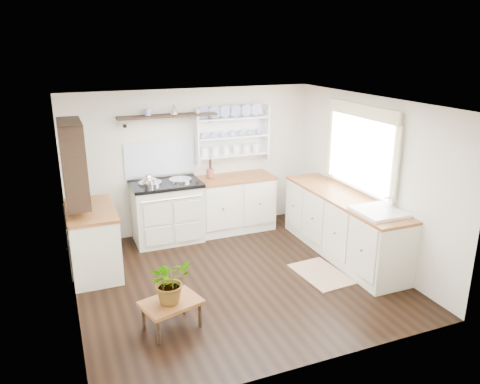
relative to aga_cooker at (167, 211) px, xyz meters
name	(u,v)px	position (x,y,z in m)	size (l,w,h in m)	color
floor	(236,278)	(0.53, -1.57, -0.48)	(4.00, 3.80, 0.01)	black
wall_back	(193,161)	(0.53, 0.33, 0.67)	(4.00, 0.02, 2.30)	beige
wall_right	(368,179)	(2.53, -1.57, 0.67)	(0.02, 3.80, 2.30)	beige
wall_left	(67,217)	(-1.47, -1.57, 0.67)	(0.02, 3.80, 2.30)	beige
ceiling	(236,103)	(0.53, -1.57, 1.82)	(4.00, 3.80, 0.01)	white
window	(361,148)	(2.48, -1.42, 1.08)	(0.08, 1.55, 1.22)	white
aga_cooker	(167,211)	(0.00, 0.00, 0.00)	(1.06, 0.73, 0.97)	beige
back_cabinets	(234,203)	(1.13, 0.03, -0.02)	(1.27, 0.63, 0.90)	white
right_cabinets	(343,225)	(2.23, -1.47, -0.02)	(0.62, 2.43, 0.90)	white
belfast_sink	(378,220)	(2.23, -2.22, 0.32)	(0.55, 0.60, 0.45)	white
left_cabinets	(93,240)	(-1.17, -0.67, -0.02)	(0.62, 1.13, 0.90)	white
plate_rack	(231,134)	(1.18, 0.29, 1.07)	(1.20, 0.22, 0.90)	white
high_shelf	(168,116)	(0.13, 0.21, 1.43)	(1.50, 0.29, 0.16)	black
left_shelving	(73,161)	(-1.31, -0.67, 1.07)	(0.28, 0.80, 1.05)	black
kettle	(148,181)	(-0.28, -0.12, 0.55)	(0.16, 0.16, 0.20)	silver
utensil_crock	(210,173)	(0.75, 0.11, 0.50)	(0.12, 0.12, 0.14)	brown
center_table	(171,305)	(-0.53, -2.37, -0.19)	(0.70, 0.59, 0.33)	brown
potted_plant	(170,281)	(-0.53, -2.37, 0.09)	(0.44, 0.38, 0.49)	#3F7233
floor_rug	(321,274)	(1.62, -1.92, -0.47)	(0.55, 0.85, 0.02)	#977358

